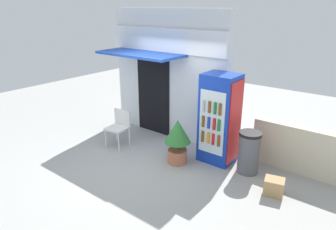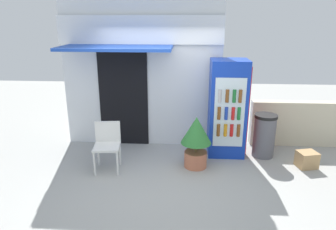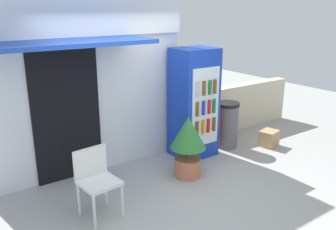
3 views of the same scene
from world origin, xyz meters
TOP-DOWN VIEW (x-y plane):
  - ground at (0.00, 0.00)m, footprint 16.00×16.00m
  - storefront_building at (-0.46, 1.58)m, footprint 3.29×1.24m
  - drink_cooler at (1.31, 1.07)m, footprint 0.73×0.67m
  - plastic_chair at (-0.92, 0.29)m, footprint 0.50×0.50m
  - potted_plant_near_shop at (0.68, 0.44)m, footprint 0.56×0.56m
  - trash_bin at (2.04, 0.99)m, footprint 0.44×0.44m
  - stone_boundary_wall at (3.14, 1.63)m, footprint 2.49×0.24m
  - cardboard_box at (2.75, 0.55)m, footprint 0.40×0.36m

SIDE VIEW (x-z plane):
  - ground at x=0.00m, z-range 0.00..0.00m
  - cardboard_box at x=2.75m, z-range 0.00..0.30m
  - trash_bin at x=2.04m, z-range 0.00..0.87m
  - stone_boundary_wall at x=3.14m, z-range 0.00..0.97m
  - plastic_chair at x=-0.92m, z-range 0.08..0.95m
  - potted_plant_near_shop at x=0.68m, z-range 0.09..1.07m
  - drink_cooler at x=1.31m, z-range 0.00..1.91m
  - storefront_building at x=-0.46m, z-range 0.05..3.19m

